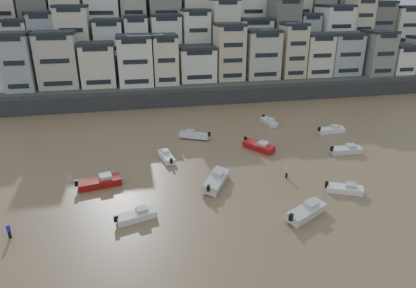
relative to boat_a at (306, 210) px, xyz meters
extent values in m
cube|color=#38383A|center=(-3.76, 49.75, 0.91)|extent=(140.00, 3.00, 3.50)
cube|color=#4C4C47|center=(1.24, 56.75, 1.16)|extent=(140.00, 14.00, 4.00)
cube|color=#4C4C47|center=(1.24, 68.75, 4.16)|extent=(140.00, 14.00, 10.00)
cube|color=#4C4C47|center=(1.24, 80.75, 8.16)|extent=(140.00, 14.00, 18.00)
cube|color=#4C4C47|center=(1.24, 92.75, 12.16)|extent=(140.00, 16.00, 26.00)
cube|color=#4C4C47|center=(1.24, 106.75, 15.16)|extent=(140.00, 18.00, 32.00)
camera|label=1|loc=(-18.73, -33.69, 23.03)|focal=32.00mm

